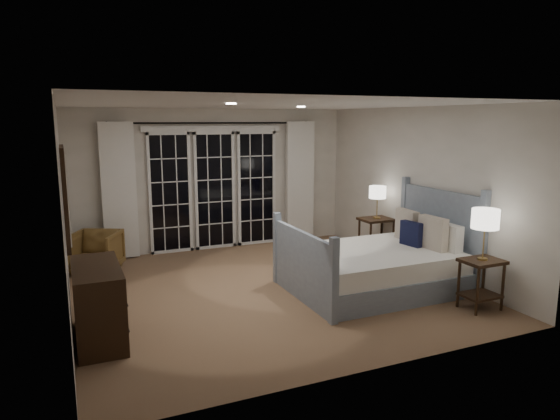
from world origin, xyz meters
name	(u,v)px	position (x,y,z in m)	size (l,w,h in m)	color
floor	(267,289)	(0.00, 0.00, 0.00)	(5.00, 5.00, 0.00)	#8E664C
ceiling	(266,104)	(0.00, 0.00, 2.50)	(5.00, 5.00, 0.00)	white
wall_left	(63,213)	(-2.50, 0.00, 1.25)	(0.02, 5.00, 2.50)	silver
wall_right	(417,189)	(2.50, 0.00, 1.25)	(0.02, 5.00, 2.50)	silver
wall_back	(214,179)	(0.00, 2.50, 1.25)	(5.00, 0.02, 2.50)	silver
wall_front	(372,240)	(0.00, -2.50, 1.25)	(5.00, 0.02, 2.50)	silver
french_doors	(215,189)	(0.00, 2.46, 1.09)	(2.50, 0.04, 2.20)	black
curtain_rod	(214,123)	(0.00, 2.40, 2.25)	(0.03, 0.03, 3.50)	black
curtain_left	(119,191)	(-1.65, 2.38, 1.15)	(0.55, 0.10, 2.25)	white
curtain_right	(300,181)	(1.65, 2.38, 1.15)	(0.55, 0.10, 2.25)	white
downlight_a	(301,107)	(0.80, 0.60, 2.49)	(0.12, 0.12, 0.01)	white
downlight_b	(231,104)	(-0.60, -0.40, 2.49)	(0.12, 0.12, 0.01)	white
bed	(378,265)	(1.41, -0.60, 0.33)	(2.26, 1.63, 1.32)	#8594A1
nightstand_left	(481,277)	(2.13, -1.73, 0.41)	(0.48, 0.39, 0.63)	#322110
nightstand_right	(376,232)	(2.26, 0.69, 0.46)	(0.53, 0.43, 0.69)	#322110
lamp_left	(485,219)	(2.13, -1.73, 1.13)	(0.32, 0.32, 0.63)	#AB8944
lamp_right	(378,193)	(2.26, 0.69, 1.12)	(0.28, 0.28, 0.54)	#AB8944
armchair	(96,252)	(-2.10, 1.79, 0.31)	(0.67, 0.69, 0.63)	brown
dresser	(98,303)	(-2.23, -0.78, 0.40)	(0.48, 1.14, 0.81)	#322110
mirror	(65,197)	(-2.47, -0.78, 1.55)	(0.05, 0.85, 1.00)	#322110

